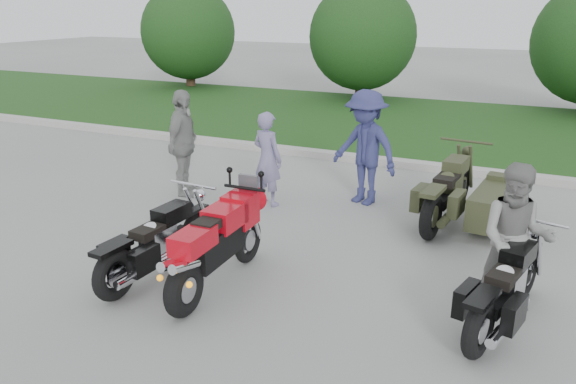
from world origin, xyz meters
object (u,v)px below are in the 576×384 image
at_px(person_denim, 365,148).
at_px(cruiser_sidecar, 475,201).
at_px(cruiser_left, 154,245).
at_px(person_back, 183,144).
at_px(person_stripe, 267,159).
at_px(cruiser_right, 504,292).
at_px(person_grey, 516,238).
at_px(sportbike_red, 216,243).

bearing_deg(person_denim, cruiser_sidecar, 7.82).
relative_size(cruiser_left, person_back, 1.14).
distance_m(cruiser_sidecar, person_stripe, 3.35).
height_order(cruiser_right, cruiser_sidecar, cruiser_sidecar).
bearing_deg(cruiser_sidecar, person_grey, -67.58).
height_order(cruiser_left, cruiser_sidecar, cruiser_sidecar).
relative_size(cruiser_right, person_stripe, 1.31).
relative_size(cruiser_right, cruiser_sidecar, 0.85).
height_order(person_stripe, person_denim, person_denim).
height_order(sportbike_red, person_denim, person_denim).
xyz_separation_m(person_denim, person_back, (-3.01, -0.91, -0.03)).
height_order(sportbike_red, cruiser_sidecar, sportbike_red).
xyz_separation_m(cruiser_right, cruiser_sidecar, (-0.64, 2.76, 0.02)).
height_order(sportbike_red, cruiser_right, sportbike_red).
bearing_deg(person_stripe, cruiser_left, 104.78).
bearing_deg(cruiser_left, cruiser_right, 12.07).
relative_size(cruiser_left, person_denim, 1.11).
bearing_deg(cruiser_sidecar, person_back, -168.09).
distance_m(cruiser_left, person_denim, 4.06).
distance_m(person_stripe, person_denim, 1.64).
distance_m(cruiser_left, person_stripe, 2.99).
distance_m(person_grey, person_denim, 3.69).
distance_m(cruiser_right, person_denim, 4.07).
bearing_deg(person_grey, person_denim, 129.05).
bearing_deg(person_denim, cruiser_left, -92.47).
distance_m(sportbike_red, cruiser_left, 0.88).
height_order(sportbike_red, cruiser_left, sportbike_red).
xyz_separation_m(person_grey, person_back, (-5.56, 1.75, 0.10)).
xyz_separation_m(cruiser_sidecar, person_grey, (0.67, -2.27, 0.40)).
bearing_deg(sportbike_red, cruiser_sidecar, 51.29).
distance_m(cruiser_sidecar, person_denim, 1.98).
distance_m(cruiser_left, cruiser_sidecar, 4.75).
height_order(cruiser_sidecar, person_denim, person_denim).
bearing_deg(person_denim, person_grey, -26.53).
relative_size(sportbike_red, person_stripe, 1.32).
distance_m(cruiser_right, person_back, 5.99).
relative_size(sportbike_red, cruiser_sidecar, 0.87).
relative_size(cruiser_sidecar, person_grey, 1.46).
height_order(person_grey, person_back, person_back).
relative_size(sportbike_red, person_grey, 1.26).
xyz_separation_m(cruiser_left, person_stripe, (0.08, 2.97, 0.38)).
bearing_deg(cruiser_left, person_denim, 71.83).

